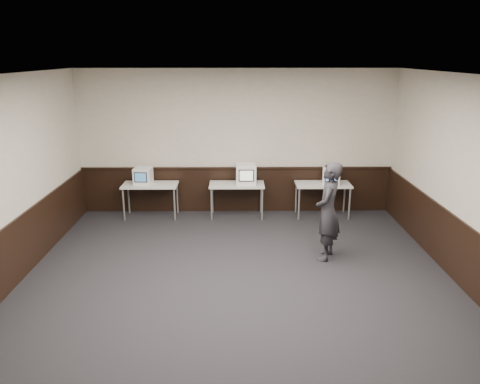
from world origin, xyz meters
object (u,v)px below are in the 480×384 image
desk_center (237,187)px  emac_center (246,174)px  emac_left (143,176)px  emac_right (331,176)px  desk_right (323,187)px  person (328,211)px  desk_left (150,187)px

desk_center → emac_center: bearing=3.8°
emac_left → emac_right: bearing=4.1°
desk_right → person: size_ratio=0.69×
desk_right → person: (-0.33, -2.25, 0.19)m
emac_left → emac_right: emac_right is taller
desk_left → person: bearing=-33.0°
emac_center → emac_right: 1.86m
desk_left → emac_center: bearing=0.4°
desk_center → emac_right: size_ratio=2.68×
desk_left → emac_left: size_ratio=2.84×
desk_left → desk_right: 3.80m
desk_center → desk_right: bearing=0.0°
desk_center → desk_left: bearing=180.0°
emac_left → emac_center: emac_center is taller
desk_center → emac_left: size_ratio=2.84×
desk_left → emac_right: 3.97m
desk_right → emac_center: size_ratio=2.52×
emac_left → desk_left: bearing=5.2°
desk_left → desk_right: bearing=0.0°
person → emac_center: bearing=-127.5°
desk_right → person: person is taller
desk_left → desk_right: (3.80, 0.00, 0.00)m
desk_center → desk_right: 1.90m
desk_left → desk_center: same height
desk_center → person: 2.75m
emac_right → desk_center: bearing=-171.3°
emac_right → emac_left: bearing=-170.7°
emac_right → desk_left: bearing=-170.8°
desk_center → emac_left: emac_left is taller
emac_center → emac_right: size_ratio=1.06×
emac_left → emac_center: size_ratio=0.89×
desk_left → person: 4.14m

